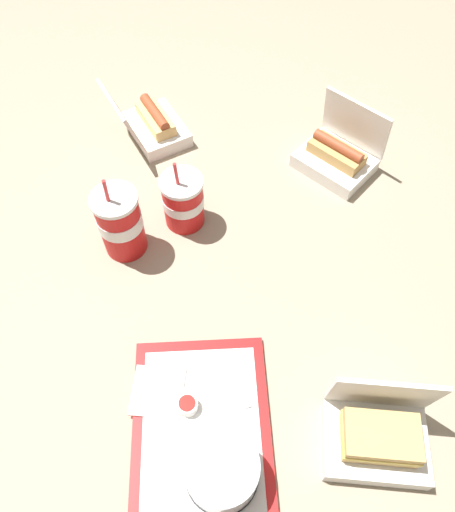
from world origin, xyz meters
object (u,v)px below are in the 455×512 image
Objects in this scene: cake_container at (222,471)px; food_tray at (202,432)px; plastic_fork at (240,381)px; clamshell_hotdog_center at (337,155)px; clamshell_hotdog_front at (153,125)px; soda_cup_center at (120,223)px; clamshell_sandwich_corner at (377,436)px; soda_cup_left at (183,201)px; ketchup_cup at (187,405)px.

food_tray is at bearing -150.48° from cake_container.
plastic_fork is (-0.10, 0.07, 0.01)m from food_tray.
plastic_fork is (-0.18, 0.03, -0.04)m from cake_container.
clamshell_hotdog_center is (-0.78, 0.27, -0.01)m from cake_container.
clamshell_hotdog_front is at bearing -178.17° from plastic_fork.
clamshell_hotdog_front is 1.03× the size of clamshell_hotdog_center.
soda_cup_center is (0.37, -0.02, 0.05)m from clamshell_hotdog_front.
clamshell_hotdog_front is 0.95m from clamshell_sandwich_corner.
clamshell_hotdog_center is at bearing 156.28° from food_tray.
clamshell_hotdog_front is at bearing -165.45° from cake_container.
soda_cup_center reaches higher than soda_cup_left.
clamshell_sandwich_corner is at bearing 104.35° from cake_container.
ketchup_cup is 0.16× the size of clamshell_hotdog_front.
ketchup_cup is 0.11m from plastic_fork.
soda_cup_center reaches higher than plastic_fork.
clamshell_sandwich_corner is 0.65m from soda_cup_left.
clamshell_sandwich_corner is 0.83× the size of soda_cup_center.
clamshell_hotdog_center is at bearing 161.11° from cake_container.
clamshell_sandwich_corner is at bearing 32.05° from clamshell_hotdog_front.
plastic_fork is 0.44m from soda_cup_left.
clamshell_hotdog_front reaches higher than cake_container.
plastic_fork is 0.65m from clamshell_hotdog_center.
clamshell_hotdog_front is 1.26× the size of clamshell_sandwich_corner.
food_tray is 1.59× the size of clamshell_hotdog_front.
soda_cup_center is (0.08, -0.13, 0.02)m from soda_cup_left.
plastic_fork is 0.55× the size of soda_cup_left.
ketchup_cup is 0.42m from soda_cup_center.
clamshell_sandwich_corner is at bearing 81.91° from ketchup_cup.
cake_container is 0.54× the size of clamshell_hotdog_front.
soda_cup_center is at bearing -3.23° from clamshell_hotdog_front.
clamshell_sandwich_corner is (0.10, 0.25, 0.03)m from plastic_fork.
soda_cup_center is (-0.50, -0.25, 0.04)m from cake_container.
food_tray is at bearing -53.42° from plastic_fork.
ketchup_cup is 0.74m from clamshell_hotdog_center.
clamshell_hotdog_center is at bearing 140.23° from plastic_fork.
plastic_fork is at bearing -21.56° from clamshell_hotdog_center.
clamshell_hotdog_center is 0.43m from soda_cup_left.
plastic_fork is at bearing 170.90° from cake_container.
soda_cup_left reaches higher than plastic_fork.
food_tray is 0.82m from clamshell_hotdog_front.
clamshell_hotdog_center is at bearing 116.80° from soda_cup_left.
soda_cup_center is at bearing -129.38° from clamshell_sandwich_corner.
clamshell_hotdog_center is (0.10, 0.49, 0.00)m from clamshell_hotdog_front.
ketchup_cup reaches higher than plastic_fork.
food_tray is 0.32m from clamshell_sandwich_corner.
soda_cup_left is at bearing -168.73° from cake_container.
cake_container is (0.08, 0.04, 0.05)m from food_tray.
soda_cup_center reaches higher than clamshell_hotdog_center.
ketchup_cup is at bearing -79.28° from plastic_fork.
cake_container is at bearing 30.78° from ketchup_cup.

